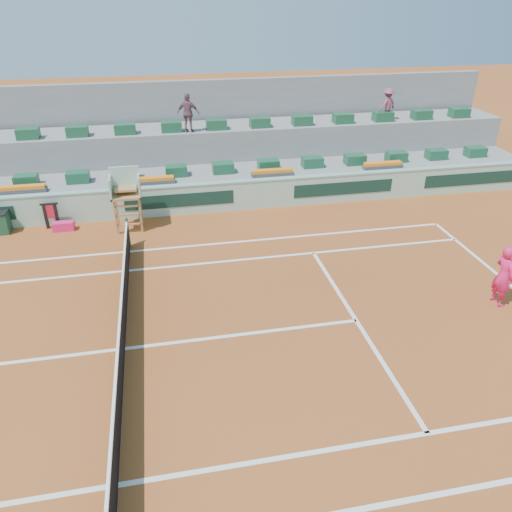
% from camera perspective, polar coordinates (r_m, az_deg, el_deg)
% --- Properties ---
extents(ground, '(90.00, 90.00, 0.00)m').
position_cam_1_polar(ground, '(13.68, -14.79, -10.22)').
color(ground, '#94471C').
rests_on(ground, ground).
extents(seating_tier_lower, '(36.00, 4.00, 1.20)m').
position_cam_1_polar(seating_tier_lower, '(22.84, -14.12, 7.89)').
color(seating_tier_lower, gray).
rests_on(seating_tier_lower, ground).
extents(seating_tier_upper, '(36.00, 2.40, 2.60)m').
position_cam_1_polar(seating_tier_upper, '(24.13, -14.24, 10.76)').
color(seating_tier_upper, gray).
rests_on(seating_tier_upper, ground).
extents(stadium_back_wall, '(36.00, 0.40, 4.40)m').
position_cam_1_polar(stadium_back_wall, '(25.43, -14.40, 13.76)').
color(stadium_back_wall, gray).
rests_on(stadium_back_wall, ground).
extents(player_bag, '(0.78, 0.35, 0.35)m').
position_cam_1_polar(player_bag, '(20.61, -21.14, 3.20)').
color(player_bag, '#FF216A').
rests_on(player_bag, ground).
extents(spectator_mid, '(1.06, 0.71, 1.67)m').
position_cam_1_polar(spectator_mid, '(22.75, -7.74, 15.88)').
color(spectator_mid, '#774F5B').
rests_on(spectator_mid, seating_tier_upper).
extents(spectator_right, '(1.11, 0.89, 1.50)m').
position_cam_1_polar(spectator_right, '(25.45, 14.77, 16.39)').
color(spectator_right, '#8E4759').
rests_on(spectator_right, seating_tier_upper).
extents(court_lines, '(23.89, 11.09, 0.01)m').
position_cam_1_polar(court_lines, '(13.68, -14.79, -10.21)').
color(court_lines, white).
rests_on(court_lines, ground).
extents(tennis_net, '(0.10, 11.97, 1.10)m').
position_cam_1_polar(tennis_net, '(13.36, -15.07, -8.46)').
color(tennis_net, black).
rests_on(tennis_net, ground).
extents(advertising_hoarding, '(36.00, 0.34, 1.26)m').
position_cam_1_polar(advertising_hoarding, '(20.77, -14.20, 5.89)').
color(advertising_hoarding, '#A3CDB4').
rests_on(advertising_hoarding, ground).
extents(umpire_chair, '(1.10, 0.90, 2.40)m').
position_cam_1_polar(umpire_chair, '(19.51, -14.65, 7.23)').
color(umpire_chair, '#9D6B3B').
rests_on(umpire_chair, ground).
extents(seat_row_lower, '(32.90, 0.60, 0.44)m').
position_cam_1_polar(seat_row_lower, '(21.72, -14.43, 9.09)').
color(seat_row_lower, '#1B5233').
rests_on(seat_row_lower, seating_tier_lower).
extents(seat_row_upper, '(32.90, 0.60, 0.44)m').
position_cam_1_polar(seat_row_upper, '(23.15, -14.73, 13.88)').
color(seat_row_upper, '#1B5233').
rests_on(seat_row_upper, seating_tier_upper).
extents(flower_planters, '(26.80, 0.36, 0.28)m').
position_cam_1_polar(flower_planters, '(21.14, -18.54, 7.72)').
color(flower_planters, '#4A4A4A').
rests_on(flower_planters, seating_tier_lower).
extents(towel_rack, '(0.66, 0.11, 1.03)m').
position_cam_1_polar(towel_rack, '(20.82, -22.41, 4.51)').
color(towel_rack, black).
rests_on(towel_rack, ground).
extents(tennis_player, '(0.51, 0.92, 2.28)m').
position_cam_1_polar(tennis_player, '(16.14, 26.45, -1.99)').
color(tennis_player, '#FF216A').
rests_on(tennis_player, ground).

